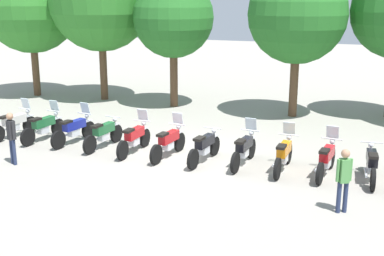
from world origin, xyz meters
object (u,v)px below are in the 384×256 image
at_px(motorcycle_5, 169,142).
at_px(motorcycle_2, 74,129).
at_px(motorcycle_0, 14,124).
at_px(motorcycle_4, 135,138).
at_px(motorcycle_8, 284,154).
at_px(person_0, 11,135).
at_px(motorcycle_7, 244,149).
at_px(tree_2, 173,18).
at_px(motorcycle_1, 44,126).
at_px(tree_0, 31,5).
at_px(motorcycle_6, 205,147).
at_px(motorcycle_3, 104,134).
at_px(person_1, 344,176).
at_px(motorcycle_9, 327,159).
at_px(motorcycle_10, 371,164).
at_px(tree_3, 297,15).

bearing_deg(motorcycle_5, motorcycle_2, 91.99).
relative_size(motorcycle_0, motorcycle_4, 0.99).
height_order(motorcycle_8, person_0, person_0).
height_order(motorcycle_0, motorcycle_7, same).
xyz_separation_m(motorcycle_0, person_0, (1.90, -2.55, 0.44)).
height_order(motorcycle_0, tree_2, tree_2).
xyz_separation_m(motorcycle_1, tree_0, (-5.23, 6.95, 4.03)).
xyz_separation_m(motorcycle_0, motorcycle_5, (6.21, -0.31, 0.00)).
distance_m(motorcycle_4, motorcycle_6, 2.49).
bearing_deg(motorcycle_4, tree_0, 54.15).
xyz_separation_m(motorcycle_4, tree_0, (-8.95, 7.22, 4.03)).
distance_m(tree_0, tree_2, 7.64).
distance_m(motorcycle_1, motorcycle_3, 2.48).
bearing_deg(tree_0, person_1, -32.21).
height_order(motorcycle_0, motorcycle_4, same).
bearing_deg(motorcycle_2, motorcycle_7, -82.42).
relative_size(motorcycle_1, tree_0, 0.32).
relative_size(motorcycle_0, motorcycle_9, 1.00).
height_order(motorcycle_5, motorcycle_10, motorcycle_5).
height_order(motorcycle_2, motorcycle_7, same).
height_order(motorcycle_3, tree_2, tree_2).
distance_m(motorcycle_3, motorcycle_7, 4.97).
height_order(motorcycle_6, motorcycle_10, same).
distance_m(motorcycle_0, person_1, 12.12).
relative_size(person_0, tree_3, 0.26).
bearing_deg(motorcycle_4, motorcycle_8, -88.63).
height_order(motorcycle_1, motorcycle_5, same).
distance_m(motorcycle_6, tree_2, 8.93).
xyz_separation_m(motorcycle_0, motorcycle_2, (2.48, 0.06, 0.00)).
bearing_deg(motorcycle_8, tree_2, 43.90).
bearing_deg(motorcycle_0, motorcycle_4, -83.34).
height_order(person_1, tree_2, tree_2).
bearing_deg(person_1, tree_2, 11.29).
relative_size(person_0, person_1, 1.02).
height_order(motorcycle_3, motorcycle_6, same).
bearing_deg(tree_2, motorcycle_4, -79.46).
relative_size(motorcycle_0, motorcycle_1, 1.00).
relative_size(motorcycle_2, motorcycle_6, 0.99).
height_order(motorcycle_9, tree_0, tree_0).
height_order(motorcycle_10, tree_3, tree_3).
bearing_deg(tree_0, motorcycle_4, -38.90).
height_order(motorcycle_9, person_0, person_0).
bearing_deg(motorcycle_6, person_1, -112.66).
height_order(motorcycle_4, motorcycle_5, same).
bearing_deg(motorcycle_2, motorcycle_10, -82.23).
bearing_deg(person_0, motorcycle_0, -116.56).
relative_size(motorcycle_5, motorcycle_10, 1.00).
bearing_deg(person_0, motorcycle_2, -165.92).
relative_size(motorcycle_6, person_0, 1.33).
bearing_deg(person_1, motorcycle_1, 45.91).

